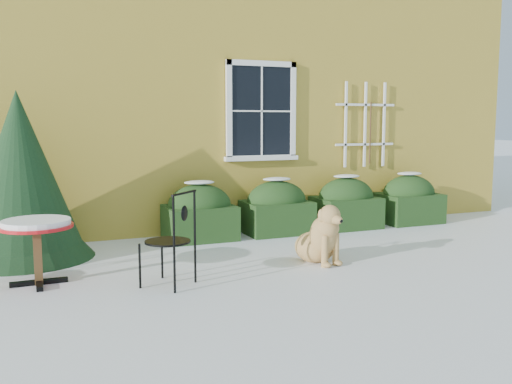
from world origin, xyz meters
name	(u,v)px	position (x,y,z in m)	size (l,w,h in m)	color
ground	(289,279)	(0.00, 0.00, 0.00)	(80.00, 80.00, 0.00)	white
house	(153,57)	(0.00, 7.00, 3.22)	(12.40, 8.40, 6.40)	gold
hedge_row	(312,206)	(1.65, 2.55, 0.40)	(4.95, 0.80, 0.91)	#183213
evergreen_shrub	(21,192)	(-2.82, 2.25, 0.89)	(1.83, 1.83, 2.21)	black
bistro_table	(37,231)	(-2.67, 0.87, 0.61)	(0.79, 0.79, 0.73)	black
patio_chair_near	(171,239)	(-1.31, 0.26, 0.53)	(0.66, 0.66, 1.06)	black
dog	(321,238)	(0.71, 0.54, 0.32)	(0.59, 0.89, 0.79)	tan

